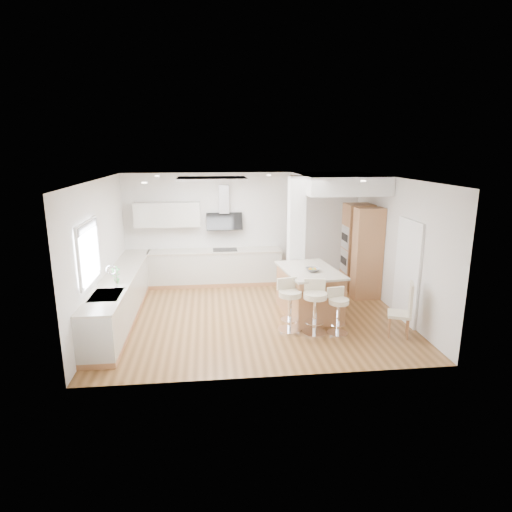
{
  "coord_description": "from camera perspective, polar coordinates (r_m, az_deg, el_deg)",
  "views": [
    {
      "loc": [
        -0.88,
        -8.3,
        3.36
      ],
      "look_at": [
        0.08,
        0.4,
        1.17
      ],
      "focal_mm": 30.0,
      "sensor_mm": 36.0,
      "label": 1
    }
  ],
  "objects": [
    {
      "name": "dining_chair",
      "position": [
        8.3,
        19.25,
        -6.56
      ],
      "size": [
        0.52,
        0.52,
        1.03
      ],
      "rotation": [
        0.0,
        0.0,
        -0.38
      ],
      "color": "beige",
      "rests_on": "ground"
    },
    {
      "name": "wall_right",
      "position": [
        9.37,
        18.31,
        1.25
      ],
      "size": [
        0.04,
        5.0,
        2.8
      ],
      "primitive_type": "cube",
      "color": "silver",
      "rests_on": "ground"
    },
    {
      "name": "skylight",
      "position": [
        8.92,
        -5.84,
        10.19
      ],
      "size": [
        4.1,
        2.1,
        0.06
      ],
      "color": "white",
      "rests_on": "ground"
    },
    {
      "name": "counter_left",
      "position": [
        9.19,
        -17.48,
        -5.03
      ],
      "size": [
        0.63,
        4.5,
        1.35
      ],
      "color": "#B47A4D",
      "rests_on": "ground"
    },
    {
      "name": "peninsula",
      "position": [
        8.97,
        7.09,
        -4.71
      ],
      "size": [
        1.25,
        1.71,
        1.05
      ],
      "rotation": [
        0.0,
        0.0,
        0.12
      ],
      "color": "#B47A4D",
      "rests_on": "ground"
    },
    {
      "name": "window_left",
      "position": [
        7.86,
        -21.48,
        0.83
      ],
      "size": [
        0.06,
        1.28,
        1.07
      ],
      "color": "white",
      "rests_on": "ground"
    },
    {
      "name": "doorway_right",
      "position": [
        8.92,
        19.53,
        -2.11
      ],
      "size": [
        0.05,
        1.0,
        2.1
      ],
      "color": "#4B443B",
      "rests_on": "ground"
    },
    {
      "name": "wall_left",
      "position": [
        8.79,
        -20.12,
        0.29
      ],
      "size": [
        0.04,
        5.0,
        2.8
      ],
      "primitive_type": "cube",
      "color": "silver",
      "rests_on": "ground"
    },
    {
      "name": "bar_stool_a",
      "position": [
        8.12,
        4.49,
        -6.15
      ],
      "size": [
        0.55,
        0.55,
        1.0
      ],
      "rotation": [
        0.0,
        0.0,
        0.25
      ],
      "color": "white",
      "rests_on": "ground"
    },
    {
      "name": "ceiling",
      "position": [
        8.99,
        -0.26,
        -7.89
      ],
      "size": [
        6.0,
        5.0,
        0.02
      ],
      "primitive_type": "cube",
      "color": "white",
      "rests_on": "ground"
    },
    {
      "name": "wall_back",
      "position": [
        11.01,
        -1.65,
        3.78
      ],
      "size": [
        6.0,
        0.04,
        2.8
      ],
      "primitive_type": "cube",
      "color": "silver",
      "rests_on": "ground"
    },
    {
      "name": "pillar",
      "position": [
        9.65,
        5.35,
        2.26
      ],
      "size": [
        0.35,
        0.35,
        2.8
      ],
      "color": "white",
      "rests_on": "ground"
    },
    {
      "name": "counter_back",
      "position": [
        10.85,
        -6.32,
        -0.25
      ],
      "size": [
        3.62,
        0.63,
        2.5
      ],
      "color": "#B47A4D",
      "rests_on": "ground"
    },
    {
      "name": "ground",
      "position": [
        8.99,
        -0.26,
        -7.89
      ],
      "size": [
        6.0,
        6.0,
        0.0
      ],
      "primitive_type": "plane",
      "color": "olive",
      "rests_on": "ground"
    },
    {
      "name": "oven_column",
      "position": [
        10.43,
        13.79,
        0.83
      ],
      "size": [
        0.63,
        1.21,
        2.1
      ],
      "color": "#B47A4D",
      "rests_on": "ground"
    },
    {
      "name": "soffit",
      "position": [
        10.17,
        10.87,
        9.52
      ],
      "size": [
        1.78,
        2.2,
        0.4
      ],
      "color": "white",
      "rests_on": "ground"
    },
    {
      "name": "bar_stool_b",
      "position": [
        8.04,
        7.86,
        -6.38
      ],
      "size": [
        0.52,
        0.52,
        1.02
      ],
      "rotation": [
        0.0,
        0.0,
        -0.15
      ],
      "color": "white",
      "rests_on": "ground"
    },
    {
      "name": "bar_stool_c",
      "position": [
        8.12,
        10.87,
        -6.91
      ],
      "size": [
        0.46,
        0.46,
        0.87
      ],
      "rotation": [
        0.0,
        0.0,
        0.19
      ],
      "color": "white",
      "rests_on": "ground"
    }
  ]
}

